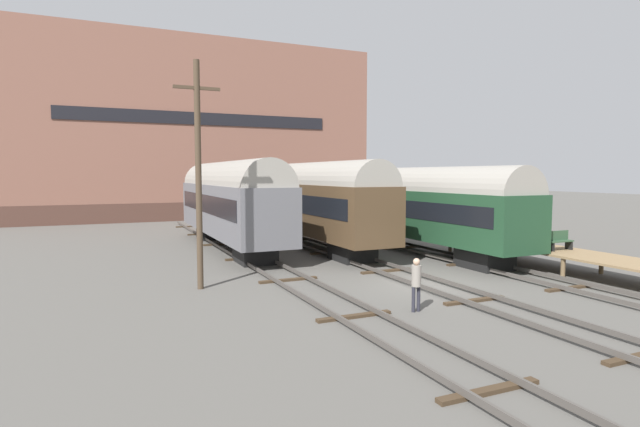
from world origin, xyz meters
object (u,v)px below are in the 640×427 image
(train_car_brown, at_px, (312,199))
(bench, at_px, (559,240))
(utility_pole, at_px, (198,172))
(train_car_grey, at_px, (230,199))
(train_car_green, at_px, (424,205))
(person_worker, at_px, (416,279))

(train_car_brown, relative_size, bench, 11.72)
(utility_pole, bearing_deg, bench, -11.00)
(train_car_grey, bearing_deg, bench, -46.74)
(train_car_grey, relative_size, bench, 11.58)
(train_car_green, relative_size, person_worker, 8.43)
(train_car_brown, bearing_deg, bench, -57.22)
(train_car_green, relative_size, bench, 10.84)
(utility_pole, bearing_deg, train_car_green, 15.49)
(train_car_green, bearing_deg, bench, -68.41)
(person_worker, distance_m, utility_pole, 9.34)
(train_car_green, distance_m, person_worker, 12.67)
(train_car_brown, bearing_deg, train_car_grey, 163.34)
(train_car_grey, height_order, train_car_brown, train_car_grey)
(train_car_green, xyz_separation_m, person_worker, (-7.55, -10.02, -1.74))
(train_car_brown, distance_m, utility_pole, 12.30)
(bench, relative_size, utility_pole, 0.16)
(bench, bearing_deg, train_car_green, 111.59)
(utility_pole, bearing_deg, person_worker, -46.76)
(train_car_grey, relative_size, utility_pole, 1.81)
(train_car_grey, height_order, train_car_green, train_car_grey)
(bench, bearing_deg, utility_pole, 169.00)
(train_car_grey, height_order, utility_pole, utility_pole)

